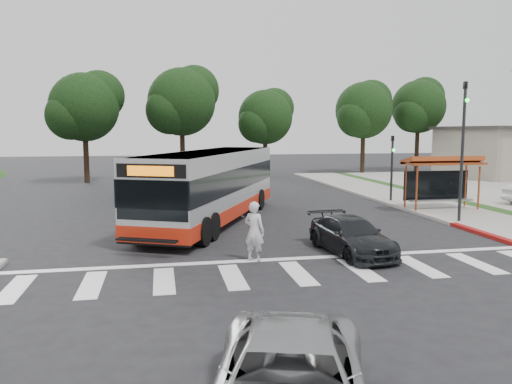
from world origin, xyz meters
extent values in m
plane|color=black|center=(0.00, 0.00, 0.00)|extent=(140.00, 140.00, 0.00)
cube|color=gray|center=(11.00, 8.00, 0.06)|extent=(4.00, 40.00, 0.12)
cube|color=#9E9991|center=(9.00, 8.00, 0.07)|extent=(0.30, 40.00, 0.15)
cube|color=maroon|center=(9.00, -2.00, 0.08)|extent=(0.32, 6.00, 0.15)
cube|color=silver|center=(0.00, -5.00, 0.01)|extent=(18.00, 2.60, 0.01)
cylinder|color=#9D3F1A|center=(9.00, 4.40, 1.27)|extent=(0.10, 0.10, 2.30)
cylinder|color=#9D3F1A|center=(12.60, 4.40, 1.27)|extent=(0.10, 0.10, 2.30)
cylinder|color=#9D3F1A|center=(9.00, 5.60, 1.27)|extent=(0.10, 0.10, 2.30)
cylinder|color=#9D3F1A|center=(12.60, 5.60, 1.27)|extent=(0.10, 0.10, 2.30)
cube|color=#9D3F1A|center=(10.80, 5.00, 2.57)|extent=(4.20, 1.60, 0.12)
cube|color=#9D3F1A|center=(10.80, 5.05, 2.72)|extent=(4.20, 1.32, 0.51)
cube|color=black|center=(10.80, 5.60, 1.32)|extent=(3.80, 0.06, 1.60)
cube|color=gray|center=(10.80, 5.00, 0.57)|extent=(3.60, 0.40, 0.08)
cylinder|color=black|center=(9.60, 1.50, 3.25)|extent=(0.14, 0.14, 6.50)
imported|color=black|center=(9.60, 1.50, 6.00)|extent=(0.16, 0.20, 1.00)
sphere|color=#19E533|center=(9.60, 1.32, 5.65)|extent=(0.18, 0.18, 0.18)
cylinder|color=black|center=(9.60, 8.50, 2.00)|extent=(0.14, 0.14, 4.00)
imported|color=black|center=(9.60, 8.50, 3.50)|extent=(0.16, 0.20, 1.00)
sphere|color=#19E533|center=(9.60, 8.32, 3.15)|extent=(0.18, 0.18, 0.18)
cylinder|color=black|center=(16.00, 28.00, 2.30)|extent=(0.44, 0.44, 4.40)
sphere|color=black|center=(16.00, 28.00, 6.30)|extent=(5.60, 5.60, 5.60)
sphere|color=black|center=(17.12, 28.84, 7.30)|extent=(4.20, 4.20, 4.20)
sphere|color=black|center=(15.02, 27.30, 5.60)|extent=(3.92, 3.92, 3.92)
cylinder|color=black|center=(23.00, 30.00, 2.42)|extent=(0.44, 0.44, 4.84)
sphere|color=black|center=(23.00, 30.00, 6.82)|extent=(5.60, 5.60, 5.60)
sphere|color=black|center=(24.12, 30.84, 7.92)|extent=(4.20, 4.20, 4.20)
sphere|color=black|center=(22.02, 29.30, 6.05)|extent=(3.92, 3.92, 3.92)
cylinder|color=black|center=(-2.00, 26.00, 2.42)|extent=(0.44, 0.44, 4.84)
sphere|color=black|center=(-2.00, 26.00, 6.82)|extent=(6.00, 6.00, 6.00)
sphere|color=black|center=(-0.80, 26.90, 7.92)|extent=(4.50, 4.50, 4.50)
sphere|color=black|center=(-3.05, 25.25, 6.05)|extent=(4.20, 4.20, 4.20)
cylinder|color=black|center=(6.00, 28.00, 1.98)|extent=(0.44, 0.44, 3.96)
sphere|color=black|center=(6.00, 28.00, 5.58)|extent=(5.20, 5.20, 5.20)
sphere|color=black|center=(7.04, 28.78, 6.48)|extent=(3.90, 3.90, 3.90)
sphere|color=black|center=(5.09, 27.35, 4.95)|extent=(3.64, 3.64, 3.64)
cylinder|color=black|center=(-10.00, 24.00, 2.20)|extent=(0.44, 0.44, 4.40)
sphere|color=black|center=(-10.00, 24.00, 6.20)|extent=(5.60, 5.60, 5.60)
sphere|color=black|center=(-8.88, 24.84, 7.20)|extent=(4.20, 4.20, 4.20)
sphere|color=black|center=(-10.98, 23.30, 5.50)|extent=(3.92, 3.92, 3.92)
imported|color=silver|center=(-1.02, -3.29, 0.99)|extent=(0.86, 0.83, 1.99)
imported|color=black|center=(2.50, -2.98, 0.63)|extent=(2.25, 4.54, 1.27)
camera|label=1|loc=(-4.05, -19.18, 4.29)|focal=35.00mm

